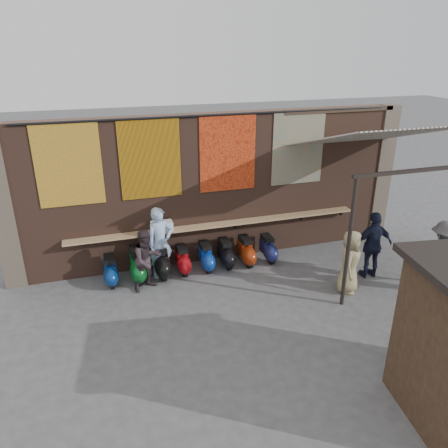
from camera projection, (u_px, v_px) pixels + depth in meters
name	position (u px, v px, depth m)	size (l,w,h in m)	color
ground	(248.00, 305.00, 10.12)	(70.00, 70.00, 0.00)	#474749
brick_wall	(215.00, 189.00, 11.73)	(10.00, 0.40, 4.00)	brown
pier_left	(3.00, 209.00, 10.28)	(0.50, 0.50, 4.00)	#4C4238
pier_right	(380.00, 173.00, 13.17)	(0.50, 0.50, 4.00)	#4C4238
eating_counter	(219.00, 225.00, 11.75)	(8.00, 0.32, 0.05)	#9E7A51
shelf_box	(162.00, 226.00, 11.23)	(0.54, 0.32, 0.25)	white
tapestry_redgold	(69.00, 165.00, 10.15)	(1.50, 0.02, 2.00)	maroon
tapestry_sun	(150.00, 159.00, 10.68)	(1.50, 0.02, 2.00)	orange
tapestry_orange	(228.00, 153.00, 11.23)	(1.50, 0.02, 2.00)	#CE4619
tapestry_multi	(298.00, 148.00, 11.79)	(1.50, 0.02, 2.00)	teal
hang_rail	(217.00, 115.00, 10.76)	(0.06, 0.06, 9.50)	black
scooter_stool_0	(111.00, 271.00, 10.89)	(0.34, 0.76, 0.72)	navy
scooter_stool_1	(137.00, 265.00, 11.05)	(0.39, 0.87, 0.83)	#0C581F
scooter_stool_2	(161.00, 261.00, 11.25)	(0.39, 0.87, 0.82)	black
scooter_stool_3	(183.00, 260.00, 11.44)	(0.33, 0.74, 0.71)	#B40D14
scooter_stool_4	(206.00, 257.00, 11.60)	(0.34, 0.76, 0.73)	#0D3998
scooter_stool_5	(226.00, 254.00, 11.78)	(0.34, 0.77, 0.73)	black
scooter_stool_6	(246.00, 251.00, 11.89)	(0.35, 0.79, 0.75)	#972D0D
scooter_stool_7	(268.00, 249.00, 12.09)	(0.33, 0.74, 0.70)	navy
diner_left	(160.00, 243.00, 11.06)	(0.68, 0.45, 1.87)	#9BBAE2
diner_right	(147.00, 260.00, 10.53)	(0.76, 0.59, 1.56)	#33282D
shopper_navy	(373.00, 245.00, 11.05)	(1.04, 0.43, 1.77)	black
shopper_grey	(442.00, 258.00, 10.33)	(1.19, 0.69, 1.85)	#525055
shopper_tan	(350.00, 262.00, 10.41)	(0.78, 0.51, 1.59)	#94885E
awning_canvas	(374.00, 136.00, 10.52)	(3.20, 3.40, 0.03)	beige
awning_ledger	(341.00, 110.00, 11.77)	(3.30, 0.08, 0.12)	#33261C
awning_header	(413.00, 171.00, 9.38)	(3.00, 0.08, 0.08)	black
awning_post_left	(349.00, 244.00, 9.58)	(0.09, 0.09, 3.10)	black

